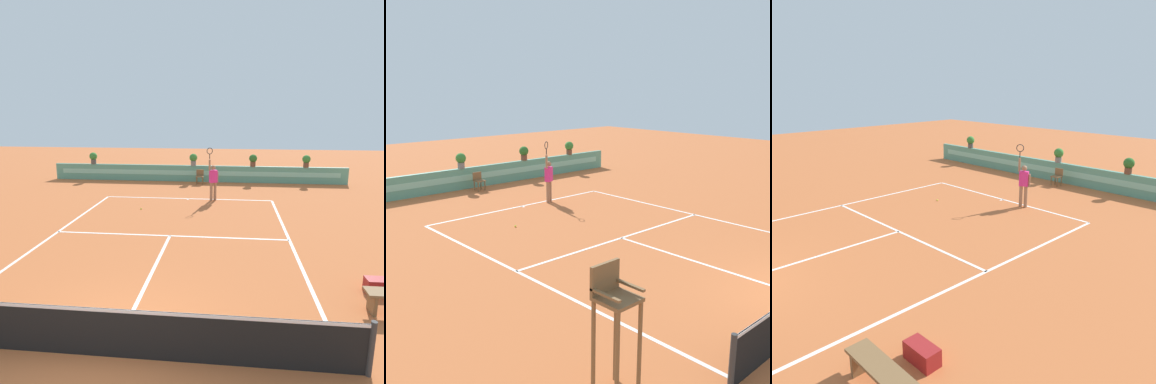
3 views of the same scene
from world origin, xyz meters
TOP-DOWN VIEW (x-y plane):
  - ground_plane at (0.00, 6.00)m, footprint 60.00×60.00m
  - court_lines at (0.00, 6.72)m, footprint 8.32×11.94m
  - net at (0.00, 0.00)m, footprint 8.92×0.10m
  - back_wall_barrier at (0.00, 16.39)m, footprint 18.00×0.21m
  - ball_kid_chair at (0.26, 15.66)m, footprint 0.44×0.44m
  - gear_bag at (5.72, 2.94)m, footprint 0.70×0.37m
  - tennis_player at (1.25, 11.66)m, footprint 0.57×0.36m
  - tennis_ball_near_baseline at (-1.85, 9.69)m, footprint 0.07×0.07m
  - potted_plant_far_right at (6.54, 16.39)m, footprint 0.48×0.48m
  - potted_plant_far_left at (-6.55, 16.39)m, footprint 0.48×0.48m
  - potted_plant_right at (3.41, 16.39)m, footprint 0.48×0.48m
  - potted_plant_centre at (-0.20, 16.39)m, footprint 0.48×0.48m

SIDE VIEW (x-z plane):
  - ground_plane at x=0.00m, z-range 0.00..0.00m
  - court_lines at x=0.00m, z-range 0.00..0.01m
  - tennis_ball_near_baseline at x=-1.85m, z-range 0.00..0.07m
  - gear_bag at x=5.72m, z-range 0.00..0.36m
  - ball_kid_chair at x=0.26m, z-range 0.05..0.90m
  - back_wall_barrier at x=0.00m, z-range 0.00..1.00m
  - net at x=0.00m, z-range 0.01..1.01m
  - tennis_player at x=1.25m, z-range -0.24..2.34m
  - potted_plant_far_right at x=6.54m, z-range 1.05..1.78m
  - potted_plant_far_left at x=-6.55m, z-range 1.05..1.78m
  - potted_plant_right at x=3.41m, z-range 1.05..1.78m
  - potted_plant_centre at x=-0.20m, z-range 1.05..1.78m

